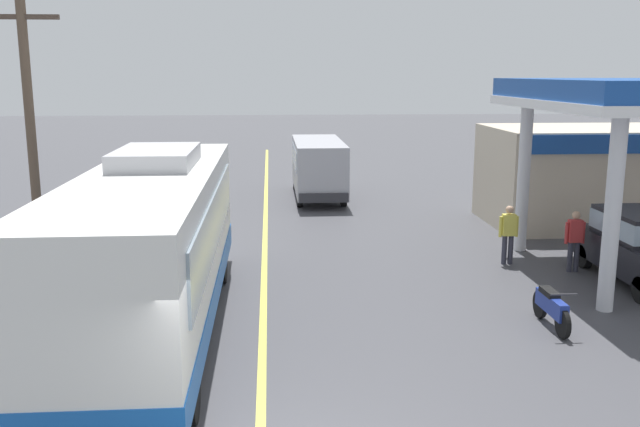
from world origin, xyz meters
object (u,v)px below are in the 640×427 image
Objects in this scene: car_at_pump at (640,244)px; motorcycle_parked_forecourt at (551,307)px; minibus_opposing_lane at (318,164)px; pedestrian_by_shop at (575,238)px; coach_bus_main at (153,251)px; pedestrian_near_pump at (508,231)px.

car_at_pump is 4.56m from motorcycle_parked_forecourt.
minibus_opposing_lane reaches higher than pedestrian_by_shop.
coach_bus_main is 11.13m from pedestrian_by_shop.
motorcycle_parked_forecourt is 4.60m from pedestrian_by_shop.
pedestrian_by_shop is at bearing -62.55° from minibus_opposing_lane.
coach_bus_main is 2.63× the size of car_at_pump.
minibus_opposing_lane reaches higher than pedestrian_near_pump.
car_at_pump is 3.36m from pedestrian_near_pump.
pedestrian_by_shop is (-1.22, 1.08, -0.08)m from car_at_pump.
minibus_opposing_lane is 11.71m from pedestrian_near_pump.
minibus_opposing_lane is 3.41× the size of motorcycle_parked_forecourt.
minibus_opposing_lane is at bearing 73.79° from coach_bus_main.
coach_bus_main is at bearing -167.78° from car_at_pump.
minibus_opposing_lane is 16.13m from motorcycle_parked_forecourt.
pedestrian_near_pump is at bearing 150.04° from pedestrian_by_shop.
coach_bus_main reaches higher than pedestrian_by_shop.
car_at_pump reaches higher than pedestrian_by_shop.
pedestrian_near_pump is (-2.73, 1.95, -0.08)m from car_at_pump.
car_at_pump is (11.72, 2.54, -0.71)m from coach_bus_main.
pedestrian_near_pump is at bearing 26.54° from coach_bus_main.
pedestrian_by_shop is (6.05, -11.65, -0.54)m from minibus_opposing_lane.
motorcycle_parked_forecourt is at bearing -98.68° from pedestrian_near_pump.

